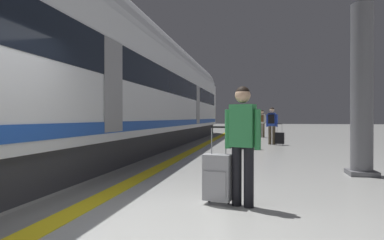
{
  "coord_description": "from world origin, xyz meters",
  "views": [
    {
      "loc": [
        1.65,
        -3.4,
        1.21
      ],
      "look_at": [
        0.14,
        4.16,
        1.15
      ],
      "focal_mm": 30.15,
      "sensor_mm": 36.0,
      "label": 1
    }
  ],
  "objects_px": {
    "high_speed_train": "(132,83)",
    "passenger_far": "(272,122)",
    "passenger_mid": "(262,121)",
    "platform_pillar": "(362,93)",
    "traveller_foreground": "(243,137)",
    "duffel_bag_near": "(236,145)",
    "suitcase_far": "(280,138)",
    "passenger_near": "(245,124)",
    "rolling_suitcase_foreground": "(217,177)",
    "duffel_bag_mid": "(257,135)"
  },
  "relations": [
    {
      "from": "duffel_bag_mid",
      "to": "passenger_far",
      "type": "xyz_separation_m",
      "value": [
        0.66,
        -4.97,
        0.84
      ]
    },
    {
      "from": "passenger_mid",
      "to": "suitcase_far",
      "type": "height_order",
      "value": "passenger_mid"
    },
    {
      "from": "traveller_foreground",
      "to": "duffel_bag_mid",
      "type": "xyz_separation_m",
      "value": [
        0.2,
        15.46,
        -0.8
      ]
    },
    {
      "from": "passenger_near",
      "to": "suitcase_far",
      "type": "xyz_separation_m",
      "value": [
        1.45,
        2.05,
        -0.67
      ]
    },
    {
      "from": "rolling_suitcase_foreground",
      "to": "passenger_far",
      "type": "xyz_separation_m",
      "value": [
        1.22,
        10.46,
        0.62
      ]
    },
    {
      "from": "high_speed_train",
      "to": "duffel_bag_near",
      "type": "bearing_deg",
      "value": 16.77
    },
    {
      "from": "traveller_foreground",
      "to": "passenger_far",
      "type": "relative_size",
      "value": 0.98
    },
    {
      "from": "passenger_near",
      "to": "passenger_far",
      "type": "xyz_separation_m",
      "value": [
        1.12,
        2.34,
        0.02
      ]
    },
    {
      "from": "suitcase_far",
      "to": "rolling_suitcase_foreground",
      "type": "bearing_deg",
      "value": -98.63
    },
    {
      "from": "duffel_bag_near",
      "to": "passenger_mid",
      "type": "distance_m",
      "value": 7.88
    },
    {
      "from": "high_speed_train",
      "to": "passenger_far",
      "type": "distance_m",
      "value": 6.57
    },
    {
      "from": "duffel_bag_near",
      "to": "passenger_far",
      "type": "bearing_deg",
      "value": 60.65
    },
    {
      "from": "rolling_suitcase_foreground",
      "to": "suitcase_far",
      "type": "height_order",
      "value": "rolling_suitcase_foreground"
    },
    {
      "from": "duffel_bag_near",
      "to": "passenger_far",
      "type": "distance_m",
      "value": 3.06
    },
    {
      "from": "passenger_far",
      "to": "passenger_near",
      "type": "bearing_deg",
      "value": -115.57
    },
    {
      "from": "high_speed_train",
      "to": "passenger_mid",
      "type": "xyz_separation_m",
      "value": [
        4.86,
        8.89,
        -1.5
      ]
    },
    {
      "from": "duffel_bag_near",
      "to": "passenger_mid",
      "type": "xyz_separation_m",
      "value": [
        1.09,
        7.75,
        0.85
      ]
    },
    {
      "from": "high_speed_train",
      "to": "suitcase_far",
      "type": "xyz_separation_m",
      "value": [
        5.53,
        3.4,
        -2.2
      ]
    },
    {
      "from": "high_speed_train",
      "to": "passenger_far",
      "type": "relative_size",
      "value": 18.11
    },
    {
      "from": "traveller_foreground",
      "to": "passenger_near",
      "type": "height_order",
      "value": "passenger_near"
    },
    {
      "from": "passenger_near",
      "to": "passenger_mid",
      "type": "xyz_separation_m",
      "value": [
        0.77,
        7.53,
        0.02
      ]
    },
    {
      "from": "passenger_near",
      "to": "platform_pillar",
      "type": "height_order",
      "value": "platform_pillar"
    },
    {
      "from": "high_speed_train",
      "to": "platform_pillar",
      "type": "distance_m",
      "value": 7.79
    },
    {
      "from": "rolling_suitcase_foreground",
      "to": "passenger_near",
      "type": "bearing_deg",
      "value": 89.32
    },
    {
      "from": "passenger_near",
      "to": "passenger_far",
      "type": "distance_m",
      "value": 2.6
    },
    {
      "from": "platform_pillar",
      "to": "duffel_bag_near",
      "type": "bearing_deg",
      "value": 120.27
    },
    {
      "from": "traveller_foreground",
      "to": "passenger_far",
      "type": "bearing_deg",
      "value": 85.27
    },
    {
      "from": "traveller_foreground",
      "to": "suitcase_far",
      "type": "relative_size",
      "value": 1.74
    },
    {
      "from": "passenger_far",
      "to": "traveller_foreground",
      "type": "bearing_deg",
      "value": -94.73
    },
    {
      "from": "traveller_foreground",
      "to": "suitcase_far",
      "type": "xyz_separation_m",
      "value": [
        1.19,
        10.2,
        -0.64
      ]
    },
    {
      "from": "passenger_far",
      "to": "suitcase_far",
      "type": "relative_size",
      "value": 1.78
    },
    {
      "from": "platform_pillar",
      "to": "passenger_near",
      "type": "bearing_deg",
      "value": 116.48
    },
    {
      "from": "suitcase_far",
      "to": "platform_pillar",
      "type": "height_order",
      "value": "platform_pillar"
    },
    {
      "from": "duffel_bag_near",
      "to": "duffel_bag_mid",
      "type": "xyz_separation_m",
      "value": [
        0.78,
        7.54,
        0.0
      ]
    },
    {
      "from": "high_speed_train",
      "to": "passenger_near",
      "type": "bearing_deg",
      "value": 18.33
    },
    {
      "from": "high_speed_train",
      "to": "duffel_bag_mid",
      "type": "distance_m",
      "value": 10.07
    },
    {
      "from": "high_speed_train",
      "to": "duffel_bag_mid",
      "type": "height_order",
      "value": "high_speed_train"
    },
    {
      "from": "platform_pillar",
      "to": "high_speed_train",
      "type": "bearing_deg",
      "value": 149.88
    },
    {
      "from": "high_speed_train",
      "to": "traveller_foreground",
      "type": "bearing_deg",
      "value": -57.41
    },
    {
      "from": "duffel_bag_mid",
      "to": "suitcase_far",
      "type": "height_order",
      "value": "suitcase_far"
    },
    {
      "from": "traveller_foreground",
      "to": "duffel_bag_near",
      "type": "height_order",
      "value": "traveller_foreground"
    },
    {
      "from": "passenger_far",
      "to": "suitcase_far",
      "type": "bearing_deg",
      "value": -42.31
    },
    {
      "from": "duffel_bag_mid",
      "to": "platform_pillar",
      "type": "xyz_separation_m",
      "value": [
        2.15,
        -12.56,
        1.57
      ]
    },
    {
      "from": "duffel_bag_near",
      "to": "suitcase_far",
      "type": "xyz_separation_m",
      "value": [
        1.77,
        2.27,
        0.15
      ]
    },
    {
      "from": "passenger_mid",
      "to": "passenger_far",
      "type": "distance_m",
      "value": 5.2
    },
    {
      "from": "rolling_suitcase_foreground",
      "to": "duffel_bag_near",
      "type": "xyz_separation_m",
      "value": [
        -0.22,
        7.89,
        -0.23
      ]
    },
    {
      "from": "traveller_foreground",
      "to": "passenger_far",
      "type": "xyz_separation_m",
      "value": [
        0.87,
        10.49,
        0.04
      ]
    },
    {
      "from": "high_speed_train",
      "to": "suitcase_far",
      "type": "bearing_deg",
      "value": 31.59
    },
    {
      "from": "rolling_suitcase_foreground",
      "to": "passenger_far",
      "type": "height_order",
      "value": "passenger_far"
    },
    {
      "from": "passenger_near",
      "to": "suitcase_far",
      "type": "relative_size",
      "value": 1.79
    }
  ]
}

